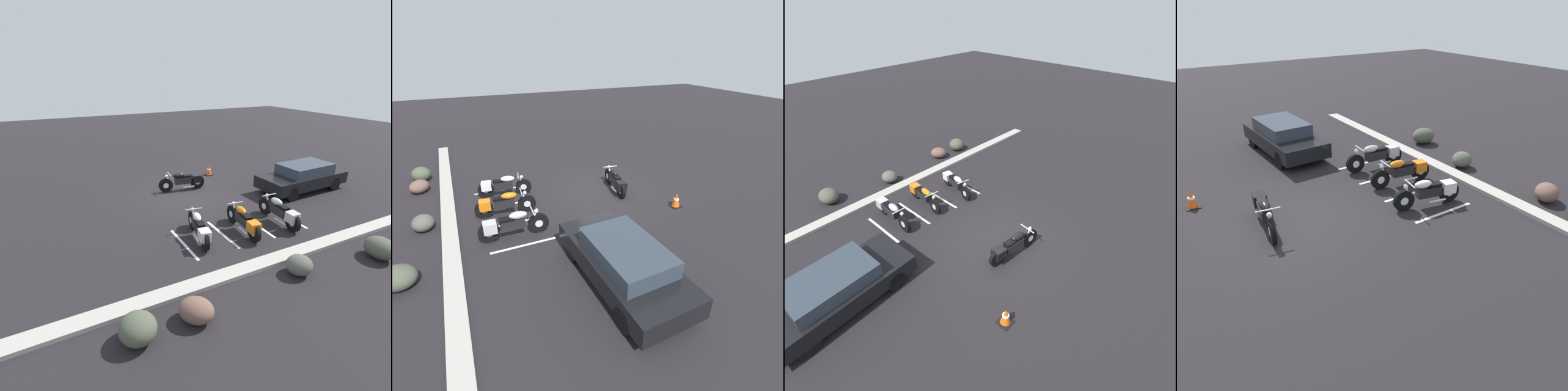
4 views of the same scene
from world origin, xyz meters
TOP-DOWN VIEW (x-y plane):
  - ground at (0.00, 0.00)m, footprint 60.00×60.00m
  - motorcycle_black_featured at (-0.31, -0.58)m, footprint 2.23×0.71m
  - parked_bike_0 at (-2.00, 4.22)m, footprint 0.64×2.29m
  - parked_bike_1 at (-0.39, 4.19)m, footprint 0.64×2.20m
  - parked_bike_2 at (1.25, 3.92)m, footprint 0.76×2.15m
  - car_black at (-5.30, 1.96)m, footprint 4.37×1.98m
  - concrete_curb at (0.00, 6.07)m, footprint 18.00×0.50m
  - landscape_rock_1 at (-0.36, 6.85)m, footprint 0.96×0.94m
  - landscape_rock_2 at (2.98, 7.08)m, footprint 1.07×1.07m
  - landscape_rock_3 at (-3.13, 7.34)m, footprint 0.91×1.03m
  - traffic_cone at (-2.49, -2.06)m, footprint 0.40×0.40m
  - stall_line_0 at (-2.62, 3.96)m, footprint 0.10×2.10m
  - stall_line_1 at (-1.13, 3.96)m, footprint 0.10×2.10m
  - stall_line_2 at (0.35, 3.96)m, footprint 0.10×2.10m
  - stall_line_3 at (1.83, 3.96)m, footprint 0.10×2.10m

SIDE VIEW (x-z plane):
  - ground at x=0.00m, z-range 0.00..0.00m
  - stall_line_0 at x=-2.62m, z-range 0.00..0.00m
  - stall_line_1 at x=-1.13m, z-range 0.00..0.00m
  - stall_line_2 at x=0.35m, z-range 0.00..0.00m
  - stall_line_3 at x=1.83m, z-range 0.00..0.00m
  - concrete_curb at x=0.00m, z-range 0.00..0.12m
  - traffic_cone at x=-2.49m, z-range -0.02..0.54m
  - landscape_rock_2 at x=2.98m, z-range 0.00..0.56m
  - landscape_rock_1 at x=-0.36m, z-range 0.00..0.57m
  - landscape_rock_3 at x=-3.13m, z-range 0.00..0.66m
  - parked_bike_2 at x=1.25m, z-range 0.03..0.88m
  - parked_bike_1 at x=-0.39m, z-range 0.03..0.90m
  - motorcycle_black_featured at x=-0.31m, z-range 0.03..0.91m
  - parked_bike_0 at x=-2.00m, z-range 0.03..0.93m
  - car_black at x=-5.30m, z-range 0.04..1.32m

